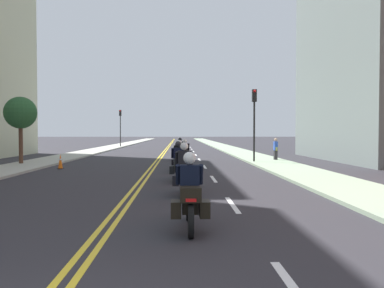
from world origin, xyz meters
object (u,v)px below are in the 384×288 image
(motorcycle_2, at_px, (178,165))
(traffic_light_near, at_px, (254,112))
(traffic_light_far, at_px, (120,122))
(motorcycle_5, at_px, (180,152))
(motorcycle_3, at_px, (179,159))
(motorcycle_1, at_px, (184,174))
(motorcycle_0, at_px, (190,198))
(motorcycle_4, at_px, (185,155))
(pedestrian_0, at_px, (276,149))
(traffic_cone_0, at_px, (60,161))
(street_tree_0, at_px, (20,113))

(motorcycle_2, xyz_separation_m, traffic_light_near, (4.89, 9.15, 2.66))
(motorcycle_2, bearing_deg, traffic_light_far, 99.56)
(motorcycle_5, bearing_deg, motorcycle_3, -91.99)
(motorcycle_3, xyz_separation_m, traffic_light_near, (4.85, 5.42, 2.66))
(motorcycle_1, height_order, traffic_light_far, traffic_light_far)
(motorcycle_1, bearing_deg, motorcycle_0, -90.30)
(motorcycle_3, distance_m, traffic_light_near, 7.75)
(motorcycle_4, bearing_deg, pedestrian_0, 26.69)
(motorcycle_4, xyz_separation_m, traffic_light_far, (-8.24, 29.46, 2.80))
(motorcycle_1, xyz_separation_m, motorcycle_3, (-0.16, 7.43, -0.04))
(traffic_light_far, bearing_deg, motorcycle_2, -77.93)
(motorcycle_1, relative_size, motorcycle_5, 1.01)
(motorcycle_5, xyz_separation_m, pedestrian_0, (6.58, -0.55, 0.17))
(traffic_cone_0, bearing_deg, motorcycle_5, 40.52)
(motorcycle_5, bearing_deg, traffic_light_far, 105.71)
(traffic_cone_0, xyz_separation_m, traffic_light_near, (11.38, 3.58, 2.90))
(motorcycle_2, height_order, motorcycle_5, motorcycle_2)
(traffic_light_far, bearing_deg, traffic_light_near, -65.21)
(motorcycle_1, xyz_separation_m, traffic_light_far, (-8.07, 40.48, 2.77))
(motorcycle_0, relative_size, street_tree_0, 0.52)
(traffic_cone_0, relative_size, traffic_light_near, 0.17)
(motorcycle_2, distance_m, street_tree_0, 12.70)
(motorcycle_3, relative_size, motorcycle_5, 1.00)
(motorcycle_4, height_order, traffic_light_far, traffic_light_far)
(motorcycle_4, bearing_deg, traffic_cone_0, -166.70)
(motorcycle_5, xyz_separation_m, traffic_light_near, (4.80, -2.04, 2.65))
(traffic_cone_0, distance_m, traffic_light_near, 12.28)
(motorcycle_0, relative_size, motorcycle_1, 1.00)
(street_tree_0, bearing_deg, traffic_cone_0, -37.80)
(traffic_light_near, bearing_deg, street_tree_0, -175.30)
(motorcycle_4, distance_m, motorcycle_5, 3.88)
(motorcycle_1, height_order, street_tree_0, street_tree_0)
(motorcycle_2, xyz_separation_m, motorcycle_4, (0.37, 7.32, -0.00))
(motorcycle_3, bearing_deg, motorcycle_4, 85.83)
(motorcycle_0, bearing_deg, motorcycle_1, 90.35)
(motorcycle_4, distance_m, pedestrian_0, 7.13)
(motorcycle_3, relative_size, pedestrian_0, 1.32)
(motorcycle_2, relative_size, traffic_light_far, 0.45)
(motorcycle_5, bearing_deg, motorcycle_0, -91.11)
(motorcycle_4, bearing_deg, motorcycle_2, -93.95)
(motorcycle_2, bearing_deg, traffic_cone_0, 136.89)
(traffic_light_near, distance_m, pedestrian_0, 3.40)
(motorcycle_0, bearing_deg, pedestrian_0, 70.80)
(motorcycle_3, bearing_deg, street_tree_0, 157.34)
(motorcycle_0, xyz_separation_m, street_tree_0, (-9.83, 16.12, 2.49))
(traffic_cone_0, distance_m, traffic_light_far, 31.40)
(pedestrian_0, height_order, street_tree_0, street_tree_0)
(motorcycle_2, xyz_separation_m, motorcycle_3, (0.04, 3.73, -0.01))
(motorcycle_4, distance_m, traffic_light_near, 5.56)
(motorcycle_1, relative_size, pedestrian_0, 1.33)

